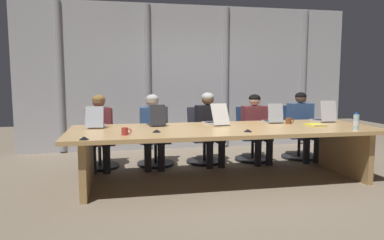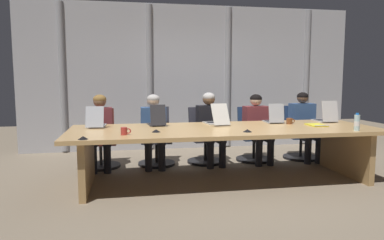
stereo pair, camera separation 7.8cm
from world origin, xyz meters
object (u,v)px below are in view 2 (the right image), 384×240
at_px(laptop_right_mid, 274,119).
at_px(spiral_notepad, 316,125).
at_px(person_center, 210,124).
at_px(person_left_mid, 154,126).
at_px(person_left_end, 100,127).
at_px(office_chair_left_end, 101,145).
at_px(conference_mic_right_side, 83,138).
at_px(office_chair_right_mid, 253,140).
at_px(office_chair_left_mid, 156,143).
at_px(water_bottle_primary, 357,123).
at_px(person_right_end, 304,122).
at_px(coffee_mug_near, 290,121).
at_px(coffee_mug_far, 124,131).
at_px(laptop_left_end, 96,123).
at_px(laptop_right_end, 325,118).
at_px(conference_mic_middle, 156,131).
at_px(person_right_mid, 258,124).
at_px(office_chair_right_end, 300,139).
at_px(conference_mic_left_side, 247,131).
at_px(laptop_left_mid, 157,121).
at_px(office_chair_center, 204,142).
at_px(laptop_center, 216,120).

relative_size(laptop_right_mid, spiral_notepad, 1.16).
bearing_deg(person_center, person_left_mid, -95.70).
xyz_separation_m(person_left_end, person_left_mid, (0.82, 0.00, 0.00)).
height_order(office_chair_left_end, conference_mic_right_side, office_chair_left_end).
bearing_deg(person_center, office_chair_right_mid, 95.10).
height_order(office_chair_left_mid, water_bottle_primary, water_bottle_primary).
relative_size(person_right_end, coffee_mug_near, 9.03).
distance_m(office_chair_right_mid, coffee_mug_far, 2.68).
distance_m(laptop_left_end, water_bottle_primary, 3.43).
bearing_deg(coffee_mug_near, laptop_right_end, 13.74).
bearing_deg(laptop_right_mid, office_chair_left_end, 78.64).
height_order(laptop_right_mid, water_bottle_primary, laptop_right_mid).
bearing_deg(conference_mic_right_side, person_right_end, 24.87).
bearing_deg(conference_mic_middle, person_left_end, 121.91).
relative_size(person_right_mid, person_right_end, 0.98).
height_order(laptop_right_end, conference_mic_right_side, laptop_right_end).
bearing_deg(conference_mic_right_side, spiral_notepad, 10.84).
distance_m(laptop_right_end, office_chair_left_end, 3.53).
bearing_deg(office_chair_right_mid, person_left_mid, -85.72).
height_order(person_left_mid, conference_mic_middle, person_left_mid).
relative_size(person_left_mid, conference_mic_right_side, 10.40).
height_order(office_chair_right_end, water_bottle_primary, water_bottle_primary).
bearing_deg(office_chair_right_end, person_right_end, 0.19).
xyz_separation_m(laptop_right_mid, person_right_end, (0.82, 0.58, -0.13)).
xyz_separation_m(person_right_mid, conference_mic_right_side, (-2.62, -1.60, 0.10)).
bearing_deg(laptop_left_end, office_chair_right_end, -74.96).
distance_m(water_bottle_primary, spiral_notepad, 0.61).
xyz_separation_m(laptop_right_mid, conference_mic_left_side, (-0.70, -0.83, -0.04)).
bearing_deg(laptop_left_mid, person_left_end, 49.25).
height_order(laptop_right_mid, office_chair_left_mid, laptop_right_mid).
bearing_deg(conference_mic_middle, laptop_right_end, 12.93).
bearing_deg(water_bottle_primary, person_center, 134.36).
height_order(office_chair_right_end, person_right_end, person_right_end).
bearing_deg(conference_mic_middle, office_chair_left_end, 119.24).
distance_m(person_center, spiral_notepad, 1.64).
distance_m(office_chair_right_mid, spiral_notepad, 1.33).
bearing_deg(person_left_mid, person_right_mid, 91.42).
bearing_deg(person_right_end, coffee_mug_far, -69.27).
height_order(office_chair_center, person_center, person_center).
height_order(laptop_left_end, coffee_mug_near, laptop_left_end).
distance_m(laptop_center, person_right_end, 1.82).
relative_size(office_chair_right_end, person_left_end, 0.80).
distance_m(office_chair_center, coffee_mug_near, 1.48).
bearing_deg(office_chair_right_mid, laptop_center, -49.14).
relative_size(laptop_left_mid, laptop_right_end, 0.95).
relative_size(laptop_right_mid, coffee_mug_near, 2.87).
xyz_separation_m(laptop_left_mid, water_bottle_primary, (2.45, -0.98, 0.04)).
bearing_deg(spiral_notepad, office_chair_left_end, 162.40).
height_order(office_chair_center, water_bottle_primary, water_bottle_primary).
xyz_separation_m(office_chair_left_end, coffee_mug_near, (2.75, -0.92, 0.43)).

